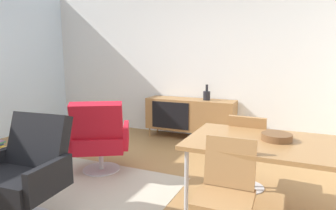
% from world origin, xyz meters
% --- Properties ---
extents(ground_plane, '(8.32, 8.32, 0.00)m').
position_xyz_m(ground_plane, '(0.00, 0.00, 0.00)').
color(ground_plane, '#9E7242').
extents(wall_back, '(6.80, 0.12, 2.80)m').
position_xyz_m(wall_back, '(0.00, 2.60, 1.40)').
color(wall_back, silver).
rests_on(wall_back, ground_plane).
extents(sideboard, '(1.60, 0.45, 0.72)m').
position_xyz_m(sideboard, '(-0.01, 2.30, 0.44)').
color(sideboard, olive).
rests_on(sideboard, ground_plane).
extents(vase_cobalt, '(0.12, 0.12, 0.27)m').
position_xyz_m(vase_cobalt, '(0.29, 2.30, 0.81)').
color(vase_cobalt, black).
rests_on(vase_cobalt, sideboard).
extents(dining_table, '(1.60, 0.90, 0.74)m').
position_xyz_m(dining_table, '(1.61, 0.05, 0.70)').
color(dining_table, olive).
rests_on(dining_table, ground_plane).
extents(wooden_bowl_on_table, '(0.26, 0.26, 0.06)m').
position_xyz_m(wooden_bowl_on_table, '(1.56, 0.10, 0.77)').
color(wooden_bowl_on_table, brown).
rests_on(wooden_bowl_on_table, dining_table).
extents(dining_chair_back_left, '(0.42, 0.44, 0.86)m').
position_xyz_m(dining_chair_back_left, '(1.26, 0.61, 0.47)').
color(dining_chair_back_left, '#9E7042').
rests_on(dining_chair_back_left, ground_plane).
extents(dining_chair_front_left, '(0.41, 0.43, 0.86)m').
position_xyz_m(dining_chair_front_left, '(1.26, -0.51, 0.47)').
color(dining_chair_front_left, '#9E7042').
rests_on(dining_chair_front_left, ground_plane).
extents(lounge_chair_red, '(0.89, 0.87, 0.95)m').
position_xyz_m(lounge_chair_red, '(-0.53, 0.37, 0.47)').
color(lounge_chair_red, red).
rests_on(lounge_chair_red, ground_plane).
extents(armchair_black_shell, '(0.76, 0.70, 0.95)m').
position_xyz_m(armchair_black_shell, '(-0.46, -0.78, 0.47)').
color(armchair_black_shell, black).
rests_on(armchair_black_shell, ground_plane).
extents(side_table_round, '(0.44, 0.44, 0.52)m').
position_xyz_m(side_table_round, '(-1.32, 0.38, 0.32)').
color(side_table_round, white).
rests_on(side_table_round, ground_plane).
extents(fruit_bowl, '(0.20, 0.20, 0.11)m').
position_xyz_m(fruit_bowl, '(-1.32, 0.39, 0.56)').
color(fruit_bowl, '#262628').
rests_on(fruit_bowl, side_table_round).
extents(area_rug, '(2.20, 1.70, 0.01)m').
position_xyz_m(area_rug, '(-0.51, -0.21, 0.00)').
color(area_rug, '#B7AD99').
rests_on(area_rug, ground_plane).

